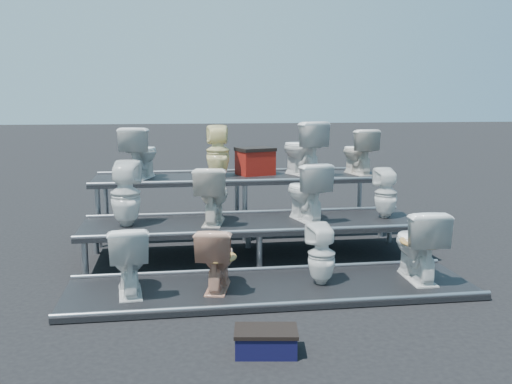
{
  "coord_description": "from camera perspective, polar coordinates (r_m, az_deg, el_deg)",
  "views": [
    {
      "loc": [
        -1.0,
        -6.88,
        1.97
      ],
      "look_at": [
        0.05,
        0.1,
        0.82
      ],
      "focal_mm": 40.0,
      "sensor_mm": 36.0,
      "label": 1
    }
  ],
  "objects": [
    {
      "name": "step_stool",
      "position": [
        4.61,
        1.0,
        -14.87
      ],
      "size": [
        0.51,
        0.35,
        0.17
      ],
      "primitive_type": "cube",
      "rotation": [
        0.0,
        0.0,
        -0.15
      ],
      "color": "black",
      "rests_on": "ground"
    },
    {
      "name": "tier_back",
      "position": [
        8.38,
        -1.54,
        -1.33
      ],
      "size": [
        4.2,
        1.2,
        0.86
      ],
      "primitive_type": "cube",
      "color": "black",
      "rests_on": "ground"
    },
    {
      "name": "toilet_5",
      "position": [
        6.99,
        -4.37,
        -0.29
      ],
      "size": [
        0.53,
        0.76,
        0.71
      ],
      "primitive_type": "imported",
      "rotation": [
        0.0,
        0.0,
        2.94
      ],
      "color": "silver",
      "rests_on": "tier_mid"
    },
    {
      "name": "toilet_7",
      "position": [
        7.49,
        12.86,
        -0.11
      ],
      "size": [
        0.29,
        0.3,
        0.64
      ],
      "primitive_type": "imported",
      "rotation": [
        0.0,
        0.0,
        3.15
      ],
      "color": "silver",
      "rests_on": "tier_mid"
    },
    {
      "name": "toilet_3",
      "position": [
        6.34,
        15.87,
        -5.02
      ],
      "size": [
        0.47,
        0.78,
        0.77
      ],
      "primitive_type": "imported",
      "rotation": [
        0.0,
        0.0,
        3.1
      ],
      "color": "silver",
      "rests_on": "tier_front"
    },
    {
      "name": "toilet_10",
      "position": [
        8.43,
        4.65,
        4.39
      ],
      "size": [
        0.69,
        0.89,
        0.8
      ],
      "primitive_type": "imported",
      "rotation": [
        0.0,
        0.0,
        3.49
      ],
      "color": "silver",
      "rests_on": "tier_back"
    },
    {
      "name": "ground",
      "position": [
        7.23,
        -0.26,
        -6.57
      ],
      "size": [
        80.0,
        80.0,
        0.0
      ],
      "primitive_type": "plane",
      "color": "black",
      "rests_on": "ground"
    },
    {
      "name": "toilet_11",
      "position": [
        8.67,
        10.17,
        4.01
      ],
      "size": [
        0.48,
        0.72,
        0.68
      ],
      "primitive_type": "imported",
      "rotation": [
        0.0,
        0.0,
        3.31
      ],
      "color": "silver",
      "rests_on": "tier_back"
    },
    {
      "name": "tier_mid",
      "position": [
        7.17,
        -0.26,
        -4.8
      ],
      "size": [
        4.2,
        1.2,
        0.46
      ],
      "primitive_type": "cube",
      "color": "black",
      "rests_on": "ground"
    },
    {
      "name": "toilet_2",
      "position": [
        6.0,
        6.57,
        -6.19
      ],
      "size": [
        0.33,
        0.33,
        0.64
      ],
      "primitive_type": "imported",
      "rotation": [
        0.0,
        0.0,
        3.29
      ],
      "color": "silver",
      "rests_on": "tier_front"
    },
    {
      "name": "toilet_8",
      "position": [
        8.23,
        -11.48,
        3.87
      ],
      "size": [
        0.6,
        0.8,
        0.73
      ],
      "primitive_type": "imported",
      "rotation": [
        0.0,
        0.0,
        2.85
      ],
      "color": "silver",
      "rests_on": "tier_back"
    },
    {
      "name": "toilet_0",
      "position": [
        5.81,
        -12.65,
        -6.57
      ],
      "size": [
        0.45,
        0.72,
        0.7
      ],
      "primitive_type": "imported",
      "rotation": [
        0.0,
        0.0,
        3.24
      ],
      "color": "silver",
      "rests_on": "tier_front"
    },
    {
      "name": "toilet_4",
      "position": [
        6.99,
        -12.9,
        -0.17
      ],
      "size": [
        0.4,
        0.41,
        0.79
      ],
      "primitive_type": "imported",
      "rotation": [
        0.0,
        0.0,
        2.99
      ],
      "color": "silver",
      "rests_on": "tier_mid"
    },
    {
      "name": "tier_front",
      "position": [
        5.99,
        1.56,
        -9.64
      ],
      "size": [
        4.2,
        1.2,
        0.06
      ],
      "primitive_type": "cube",
      "color": "black",
      "rests_on": "ground"
    },
    {
      "name": "toilet_6",
      "position": [
        7.17,
        5.03,
        0.06
      ],
      "size": [
        0.56,
        0.8,
        0.74
      ],
      "primitive_type": "imported",
      "rotation": [
        0.0,
        0.0,
        3.36
      ],
      "color": "silver",
      "rests_on": "tier_mid"
    },
    {
      "name": "toilet_9",
      "position": [
        8.24,
        -3.83,
        4.1
      ],
      "size": [
        0.34,
        0.35,
        0.75
      ],
      "primitive_type": "imported",
      "rotation": [
        0.0,
        0.0,
        3.11
      ],
      "color": "#F4E49E",
      "rests_on": "tier_back"
    },
    {
      "name": "red_crate",
      "position": [
        8.47,
        -0.08,
        2.93
      ],
      "size": [
        0.59,
        0.52,
        0.35
      ],
      "primitive_type": "cube",
      "rotation": [
        0.0,
        0.0,
        0.31
      ],
      "color": "maroon",
      "rests_on": "tier_back"
    },
    {
      "name": "toilet_1",
      "position": [
        5.82,
        -3.94,
        -6.58
      ],
      "size": [
        0.5,
        0.7,
        0.65
      ],
      "primitive_type": "imported",
      "rotation": [
        0.0,
        0.0,
        2.91
      ],
      "color": "tan",
      "rests_on": "tier_front"
    }
  ]
}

